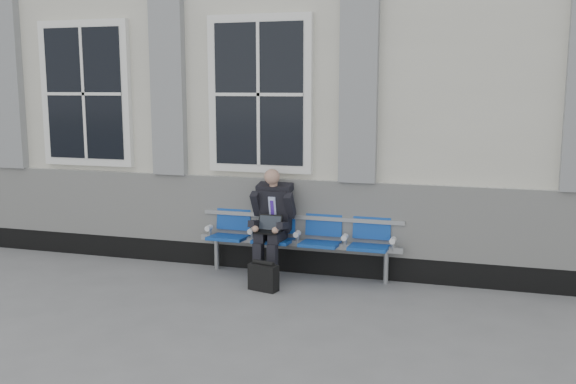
% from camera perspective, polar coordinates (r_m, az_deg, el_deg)
% --- Properties ---
extents(ground, '(70.00, 70.00, 0.00)m').
position_cam_1_polar(ground, '(7.26, -8.89, -9.62)').
color(ground, slate).
rests_on(ground, ground).
extents(station_building, '(14.40, 4.40, 4.49)m').
position_cam_1_polar(station_building, '(10.11, -0.71, 8.64)').
color(station_building, beige).
rests_on(station_building, ground).
extents(bench, '(2.60, 0.47, 0.91)m').
position_cam_1_polar(bench, '(8.00, 0.95, -3.62)').
color(bench, '#9EA0A3').
rests_on(bench, ground).
extents(businessman, '(0.53, 0.71, 1.35)m').
position_cam_1_polar(businessman, '(7.92, -1.41, -2.35)').
color(businessman, black).
rests_on(businessman, ground).
extents(briefcase, '(0.37, 0.23, 0.36)m').
position_cam_1_polar(briefcase, '(7.52, -2.19, -7.53)').
color(briefcase, black).
rests_on(briefcase, ground).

